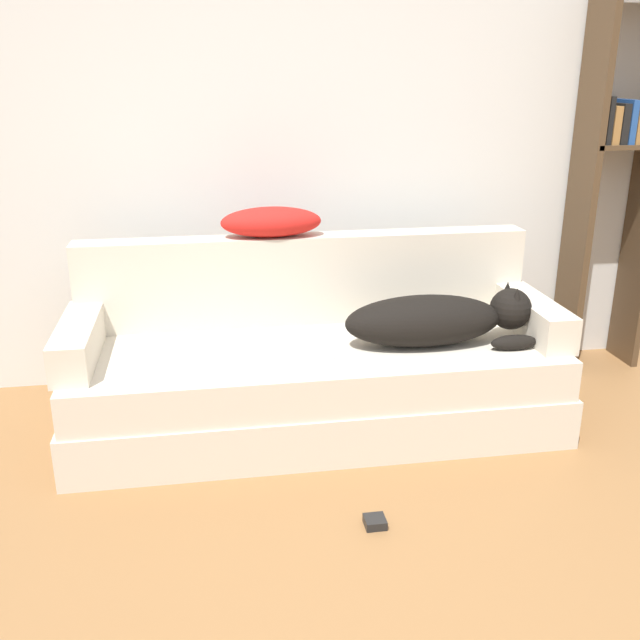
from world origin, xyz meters
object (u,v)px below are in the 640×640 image
object	(u,v)px
dog	(437,319)
bookshelf	(616,169)
couch	(317,387)
throw_pillow	(271,222)
laptop	(296,352)
power_adapter	(375,522)

from	to	relation	value
dog	bookshelf	xyz separation A→B (m)	(1.13, 0.59, 0.55)
couch	throw_pillow	world-z (taller)	throw_pillow
dog	laptop	world-z (taller)	dog
throw_pillow	dog	bearing A→B (deg)	-30.46
dog	throw_pillow	world-z (taller)	throw_pillow
laptop	bookshelf	bearing A→B (deg)	20.77
couch	laptop	size ratio (longest dim) A/B	6.92
couch	laptop	distance (m)	0.25
couch	throw_pillow	distance (m)	0.79
couch	dog	world-z (taller)	dog
couch	bookshelf	bearing A→B (deg)	17.48
couch	power_adapter	bearing A→B (deg)	-83.78
dog	laptop	distance (m)	0.64
couch	laptop	xyz separation A→B (m)	(-0.10, -0.09, 0.21)
throw_pillow	bookshelf	bearing A→B (deg)	6.02
power_adapter	bookshelf	bearing A→B (deg)	39.96
throw_pillow	power_adapter	xyz separation A→B (m)	(0.25, -1.12, -0.88)
laptop	throw_pillow	distance (m)	0.64
laptop	couch	bearing A→B (deg)	42.17
dog	bookshelf	size ratio (longest dim) A/B	0.44
laptop	dog	bearing A→B (deg)	3.02
dog	couch	bearing A→B (deg)	172.03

